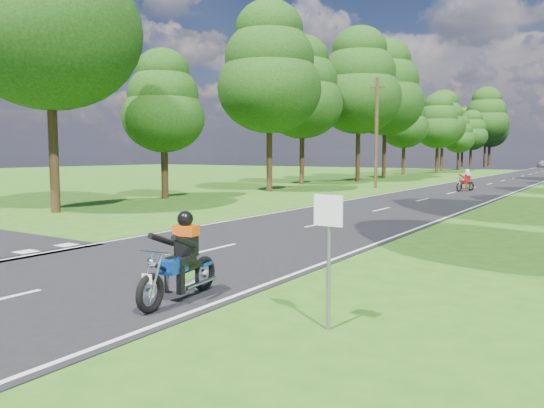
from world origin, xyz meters
The scene contains 8 objects.
ground centered at (0.00, 0.00, 0.00)m, with size 160.00×160.00×0.00m, color #2B5613.
main_road centered at (0.00, 50.00, 0.01)m, with size 7.00×140.00×0.02m, color black.
road_markings centered at (-0.14, 48.13, 0.02)m, with size 7.40×140.00×0.01m.
telegraph_pole centered at (-6.00, 28.00, 4.07)m, with size 1.20×0.26×8.00m.
road_sign centered at (5.50, -2.01, 1.34)m, with size 0.45×0.07×2.00m.
rider_near_blue centered at (2.68, -2.11, 0.80)m, with size 0.62×1.86×1.55m, color navy, non-canonical shape.
rider_far_red centered at (0.37, 28.06, 0.76)m, with size 0.59×1.77×1.48m, color #A40C1C, non-canonical shape.
distant_car centered at (-2.40, 98.06, 0.68)m, with size 1.56×3.88×1.32m, color #B3B6BB.
Camera 1 is at (8.92, -8.72, 2.56)m, focal length 35.00 mm.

